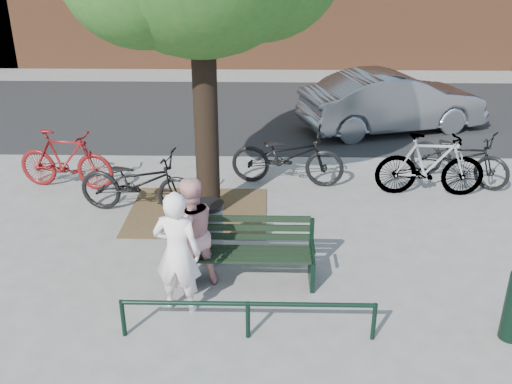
{
  "coord_description": "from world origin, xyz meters",
  "views": [
    {
      "loc": [
        0.22,
        -6.77,
        4.43
      ],
      "look_at": [
        0.05,
        1.0,
        0.94
      ],
      "focal_mm": 40.0,
      "sensor_mm": 36.0,
      "label": 1
    }
  ],
  "objects_px": {
    "person_right": "(190,233)",
    "parked_car": "(392,102)",
    "bicycle_c": "(287,156)",
    "litter_bin": "(209,232)",
    "park_bench": "(251,250)",
    "person_left": "(177,253)"
  },
  "relations": [
    {
      "from": "person_left",
      "to": "parked_car",
      "type": "height_order",
      "value": "person_left"
    },
    {
      "from": "person_left",
      "to": "parked_car",
      "type": "relative_size",
      "value": 0.37
    },
    {
      "from": "park_bench",
      "to": "person_left",
      "type": "distance_m",
      "value": 1.2
    },
    {
      "from": "park_bench",
      "to": "parked_car",
      "type": "height_order",
      "value": "parked_car"
    },
    {
      "from": "litter_bin",
      "to": "bicycle_c",
      "type": "height_order",
      "value": "bicycle_c"
    },
    {
      "from": "person_right",
      "to": "bicycle_c",
      "type": "xyz_separation_m",
      "value": [
        1.41,
        3.58,
        -0.22
      ]
    },
    {
      "from": "park_bench",
      "to": "litter_bin",
      "type": "height_order",
      "value": "park_bench"
    },
    {
      "from": "litter_bin",
      "to": "person_right",
      "type": "bearing_deg",
      "value": -105.71
    },
    {
      "from": "person_right",
      "to": "parked_car",
      "type": "relative_size",
      "value": 0.36
    },
    {
      "from": "person_right",
      "to": "bicycle_c",
      "type": "height_order",
      "value": "person_right"
    },
    {
      "from": "bicycle_c",
      "to": "parked_car",
      "type": "bearing_deg",
      "value": -29.91
    },
    {
      "from": "person_right",
      "to": "litter_bin",
      "type": "bearing_deg",
      "value": -137.03
    },
    {
      "from": "person_right",
      "to": "park_bench",
      "type": "bearing_deg",
      "value": 158.23
    },
    {
      "from": "bicycle_c",
      "to": "parked_car",
      "type": "relative_size",
      "value": 0.49
    },
    {
      "from": "person_left",
      "to": "parked_car",
      "type": "xyz_separation_m",
      "value": [
        4.16,
        7.56,
        -0.09
      ]
    },
    {
      "from": "litter_bin",
      "to": "bicycle_c",
      "type": "bearing_deg",
      "value": 67.16
    },
    {
      "from": "park_bench",
      "to": "bicycle_c",
      "type": "distance_m",
      "value": 3.49
    },
    {
      "from": "person_left",
      "to": "park_bench",
      "type": "bearing_deg",
      "value": -132.53
    },
    {
      "from": "park_bench",
      "to": "person_left",
      "type": "bearing_deg",
      "value": -141.95
    },
    {
      "from": "parked_car",
      "to": "park_bench",
      "type": "bearing_deg",
      "value": 137.93
    },
    {
      "from": "person_left",
      "to": "litter_bin",
      "type": "distance_m",
      "value": 1.3
    },
    {
      "from": "park_bench",
      "to": "parked_car",
      "type": "distance_m",
      "value": 7.6
    }
  ]
}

